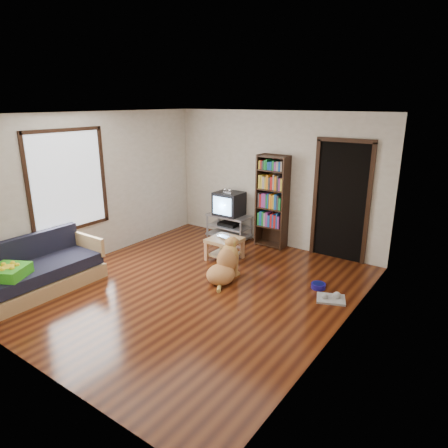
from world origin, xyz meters
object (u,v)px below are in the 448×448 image
Objects in this scene: tv_stand at (229,225)px; dog at (225,265)px; green_cushion at (9,272)px; crt_tv at (230,203)px; laptop at (224,238)px; grey_rag at (331,299)px; bookshelf at (272,197)px; sofa at (41,273)px; dog_bowl at (318,286)px; coffee_table at (225,245)px.

dog is (1.13, -1.74, -0.01)m from tv_stand.
green_cushion is at bearing -101.59° from tv_stand.
crt_tv is 2.15m from dog.
tv_stand reaches higher than laptop.
laptop is at bearing -59.76° from tv_stand.
grey_rag is at bearing 8.63° from green_cushion.
sofa is (-1.92, -3.72, -0.74)m from bookshelf.
laptop is 0.38× the size of tv_stand.
green_cushion is at bearing -129.52° from dog.
crt_tv is at bearing -175.68° from bookshelf.
dog_bowl is at bearing 13.50° from green_cushion.
coffee_table is 0.88m from dog.
dog_bowl is 0.26× the size of dog.
bookshelf is at bearing 140.79° from dog_bowl.
bookshelf is (-1.83, 1.50, 0.99)m from grey_rag.
coffee_table is at bearing -59.57° from crt_tv.
green_cushion is at bearing -113.01° from bookshelf.
sofa reaches higher than grey_rag.
dog is at bearing -56.98° from tv_stand.
green_cushion is 4.26m from crt_tv.
dog_bowl is 1.49m from dog.
tv_stand is at bearing 74.98° from sofa.
crt_tv is at bearing 152.82° from grey_rag.
bookshelf is at bearing 73.59° from coffee_table.
dog_bowl is 2.20m from bookshelf.
bookshelf is (0.95, 0.07, 0.26)m from crt_tv.
sofa is at bearing -117.32° from bookshelf.
dog is (0.51, -0.71, -0.02)m from coffee_table.
tv_stand is (-2.48, 1.16, 0.23)m from dog_bowl.
sofa is 2.12× the size of dog.
laptop is at bearing 127.04° from dog.
coffee_table is 0.65× the size of dog.
laptop is 0.59× the size of crt_tv.
bookshelf reaches higher than grey_rag.
sofa is at bearing -121.49° from coffee_table.
bookshelf is at bearing 88.44° from laptop.
dog_bowl is 2.75m from tv_stand.
crt_tv is at bearing 50.10° from green_cushion.
green_cushion reaches higher than dog_bowl.
sofa is at bearing 75.19° from green_cushion.
green_cushion is 3.45m from coffee_table.
coffee_table is at bearing -106.41° from bookshelf.
bookshelf is at bearing 5.63° from tv_stand.
laptop is 2.23m from grey_rag.
crt_tv is 3.81m from sofa.
tv_stand reaches higher than dog_bowl.
bookshelf reaches higher than dog_bowl.
bookshelf reaches higher than dog.
dog_bowl is at bearing 11.51° from laptop.
coffee_table is at bearing 36.37° from green_cushion.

